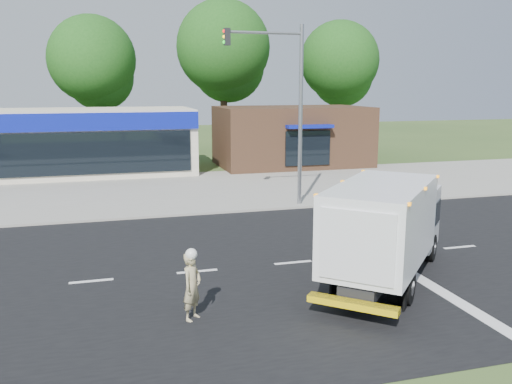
# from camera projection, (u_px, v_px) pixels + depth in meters

# --- Properties ---
(ground) EXTENTS (120.00, 120.00, 0.00)m
(ground) POSITION_uv_depth(u_px,v_px,m) (293.00, 263.00, 16.79)
(ground) COLOR #385123
(ground) RESTS_ON ground
(road_asphalt) EXTENTS (60.00, 14.00, 0.02)m
(road_asphalt) POSITION_uv_depth(u_px,v_px,m) (293.00, 263.00, 16.79)
(road_asphalt) COLOR black
(road_asphalt) RESTS_ON ground
(sidewalk) EXTENTS (60.00, 2.40, 0.12)m
(sidewalk) POSITION_uv_depth(u_px,v_px,m) (232.00, 206.00, 24.52)
(sidewalk) COLOR gray
(sidewalk) RESTS_ON ground
(parking_apron) EXTENTS (60.00, 9.00, 0.02)m
(parking_apron) POSITION_uv_depth(u_px,v_px,m) (208.00, 185.00, 30.01)
(parking_apron) COLOR gray
(parking_apron) RESTS_ON ground
(lane_markings) EXTENTS (55.20, 7.00, 0.01)m
(lane_markings) POSITION_uv_depth(u_px,v_px,m) (352.00, 273.00, 15.87)
(lane_markings) COLOR silver
(lane_markings) RESTS_ON road_asphalt
(ems_box_truck) EXTENTS (5.91, 6.21, 2.91)m
(ems_box_truck) POSITION_uv_depth(u_px,v_px,m) (387.00, 224.00, 14.89)
(ems_box_truck) COLOR black
(ems_box_truck) RESTS_ON ground
(emergency_worker) EXTENTS (0.69, 0.70, 1.74)m
(emergency_worker) POSITION_uv_depth(u_px,v_px,m) (192.00, 285.00, 12.59)
(emergency_worker) COLOR tan
(emergency_worker) RESTS_ON ground
(retail_strip_mall) EXTENTS (18.00, 6.20, 4.00)m
(retail_strip_mall) POSITION_uv_depth(u_px,v_px,m) (43.00, 143.00, 32.83)
(retail_strip_mall) COLOR #C0B49F
(retail_strip_mall) RESTS_ON ground
(brown_storefront) EXTENTS (10.00, 6.70, 4.00)m
(brown_storefront) POSITION_uv_depth(u_px,v_px,m) (292.00, 136.00, 37.13)
(brown_storefront) COLOR #382316
(brown_storefront) RESTS_ON ground
(traffic_signal_pole) EXTENTS (3.51, 0.25, 8.00)m
(traffic_signal_pole) POSITION_uv_depth(u_px,v_px,m) (287.00, 97.00, 23.64)
(traffic_signal_pole) COLOR gray
(traffic_signal_pole) RESTS_ON ground
(background_trees) EXTENTS (36.77, 7.39, 12.10)m
(background_trees) POSITION_uv_depth(u_px,v_px,m) (161.00, 60.00, 41.73)
(background_trees) COLOR #332114
(background_trees) RESTS_ON ground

